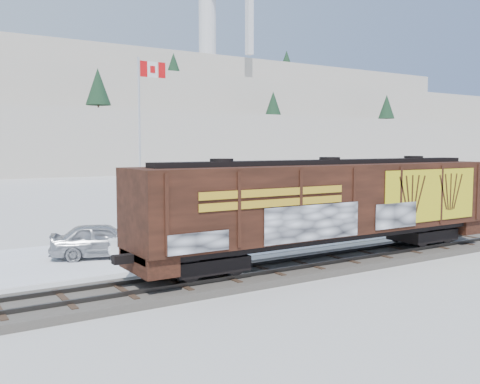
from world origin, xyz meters
TOP-DOWN VIEW (x-y plane):
  - ground at (0.00, 0.00)m, footprint 500.00×500.00m
  - rail_track at (0.00, 0.00)m, footprint 50.00×3.40m
  - parking_strip at (0.00, 7.50)m, footprint 40.00×8.00m
  - hopper_railcar at (3.41, -0.01)m, footprint 18.11×3.06m
  - flagpole at (0.71, 14.75)m, footprint 2.30×0.90m
  - car_silver at (-4.41, 7.04)m, footprint 5.18×3.34m
  - car_white at (-2.28, 6.21)m, footprint 4.49×2.18m
  - car_dark at (11.08, 7.38)m, footprint 4.89×3.14m

SIDE VIEW (x-z plane):
  - ground at x=0.00m, z-range 0.00..0.00m
  - parking_strip at x=0.00m, z-range 0.00..0.03m
  - rail_track at x=0.00m, z-range -0.07..0.36m
  - car_dark at x=11.08m, z-range 0.03..1.35m
  - car_white at x=-2.28m, z-range 0.03..1.45m
  - car_silver at x=-4.41m, z-range 0.03..1.67m
  - hopper_railcar at x=3.41m, z-range 0.69..4.94m
  - flagpole at x=0.71m, z-range -1.46..9.39m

